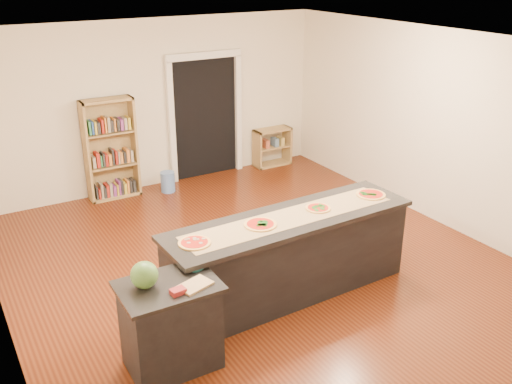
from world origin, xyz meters
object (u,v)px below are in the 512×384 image
waste_bin (168,182)px  watermelon (144,275)px  low_shelf (272,147)px  bookshelf (111,149)px  side_counter (171,325)px  kitchen_island (290,256)px

waste_bin → watermelon: size_ratio=1.37×
low_shelf → watermelon: 6.00m
bookshelf → side_counter: bearing=-100.8°
kitchen_island → waste_bin: bearing=88.5°
bookshelf → watermelon: size_ratio=6.49×
kitchen_island → watermelon: (-1.87, -0.42, 0.53)m
side_counter → low_shelf: size_ratio=1.28×
kitchen_island → watermelon: 1.99m
kitchen_island → side_counter: size_ratio=3.28×
bookshelf → kitchen_island: bearing=-77.9°
bookshelf → waste_bin: (0.84, -0.24, -0.65)m
kitchen_island → low_shelf: 4.50m
watermelon → waste_bin: bearing=65.4°
side_counter → bookshelf: bookshelf is taller
side_counter → kitchen_island: bearing=17.0°
kitchen_island → waste_bin: 3.69m
kitchen_island → side_counter: kitchen_island is taller
low_shelf → waste_bin: size_ratio=2.06×
bookshelf → waste_bin: 1.09m
side_counter → bookshelf: bearing=79.9°
side_counter → low_shelf: 5.88m
side_counter → waste_bin: side_counter is taller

